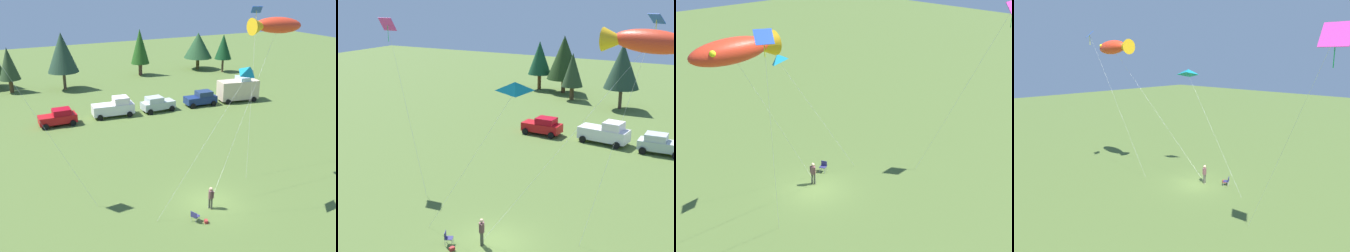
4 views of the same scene
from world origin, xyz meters
TOP-DOWN VIEW (x-y plane):
  - ground_plane at (0.00, 0.00)m, footprint 160.00×160.00m
  - person_kite_flyer at (-0.45, -0.69)m, footprint 0.42×0.52m
  - folding_chair at (-2.33, -1.64)m, footprint 0.64×0.64m
  - backpack_on_grass at (-1.68, -2.10)m, footprint 0.31×0.37m
  - car_red_sedan at (-6.62, 21.93)m, footprint 4.23×2.27m
  - truck_white_pickup at (0.17, 22.19)m, footprint 5.18×2.82m
  - car_silver_compact at (5.65, 21.63)m, footprint 4.25×2.31m
  - treeline_distant at (0.71, 40.73)m, footprint 46.09×10.76m
  - kite_large_fish at (7.33, 3.17)m, footprint 10.62×4.79m
  - kite_diamond_blue at (7.37, 5.49)m, footprint 3.23×4.14m
  - kite_diamond_rainbow at (-13.49, 6.63)m, footprint 6.55×3.86m
  - kite_delta_teal at (1.94, -1.06)m, footprint 7.54×1.65m

SIDE VIEW (x-z plane):
  - ground_plane at x=0.00m, z-range 0.00..0.00m
  - backpack_on_grass at x=-1.68m, z-range 0.00..0.22m
  - folding_chair at x=-2.33m, z-range 0.08..0.90m
  - car_red_sedan at x=-6.62m, z-range 0.00..1.89m
  - car_silver_compact at x=5.65m, z-range 0.00..1.89m
  - person_kite_flyer at x=-0.45m, z-range 0.15..1.89m
  - truck_white_pickup at x=0.17m, z-range -0.07..2.27m
  - treeline_distant at x=0.71m, z-range 0.69..9.28m
  - kite_delta_teal at x=1.94m, z-range 4.81..15.28m
  - kite_diamond_rainbow at x=-13.49m, z-range 5.61..18.44m
  - kite_large_fish at x=7.33m, z-range 5.78..18.81m
  - kite_diamond_blue at x=7.37m, z-range 5.94..19.58m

